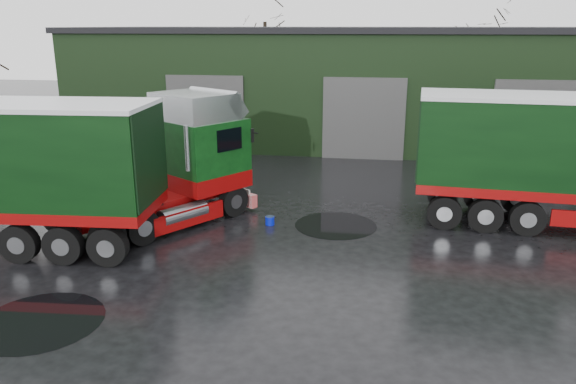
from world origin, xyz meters
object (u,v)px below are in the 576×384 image
object	(u,v)px
warehouse	(367,83)
hero_tractor	(153,163)
wash_bucket	(270,221)
tree_back_a	(265,48)
tree_back_b	(480,63)

from	to	relation	value
warehouse	hero_tractor	world-z (taller)	warehouse
hero_tractor	wash_bucket	world-z (taller)	hero_tractor
tree_back_a	tree_back_b	distance (m)	16.03
hero_tractor	wash_bucket	distance (m)	4.27
warehouse	tree_back_b	size ratio (longest dim) A/B	4.32
tree_back_b	wash_bucket	bearing A→B (deg)	-112.36
warehouse	tree_back_a	size ratio (longest dim) A/B	3.41
hero_tractor	tree_back_a	world-z (taller)	tree_back_a
hero_tractor	tree_back_a	bearing A→B (deg)	127.70
warehouse	tree_back_b	xyz separation A→B (m)	(8.00, 10.00, 0.59)
hero_tractor	tree_back_b	world-z (taller)	tree_back_b
wash_bucket	tree_back_a	xyz separation A→B (m)	(-5.21, 26.24, 4.61)
hero_tractor	wash_bucket	size ratio (longest dim) A/B	22.89
wash_bucket	tree_back_b	world-z (taller)	tree_back_b
hero_tractor	tree_back_b	bearing A→B (deg)	96.15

